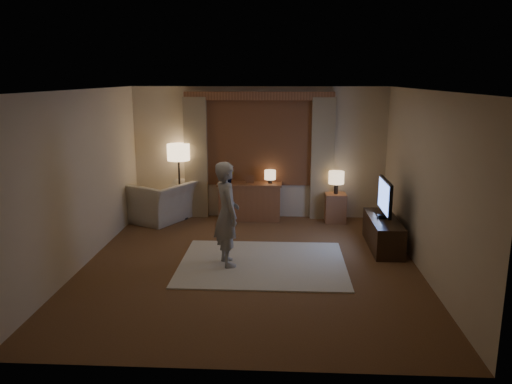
# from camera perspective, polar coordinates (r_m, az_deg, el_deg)

# --- Properties ---
(room) EXTENTS (5.04, 5.54, 2.64)m
(room) POSITION_cam_1_polar(r_m,az_deg,el_deg) (7.71, -0.45, 2.25)
(room) COLOR brown
(room) RESTS_ON ground
(rug) EXTENTS (2.50, 2.00, 0.02)m
(rug) POSITION_cam_1_polar(r_m,az_deg,el_deg) (7.65, 0.76, -8.16)
(rug) COLOR beige
(rug) RESTS_ON floor
(sideboard) EXTENTS (1.20, 0.40, 0.70)m
(sideboard) POSITION_cam_1_polar(r_m,az_deg,el_deg) (9.88, -0.72, -1.19)
(sideboard) COLOR brown
(sideboard) RESTS_ON floor
(picture_frame) EXTENTS (0.16, 0.02, 0.20)m
(picture_frame) POSITION_cam_1_polar(r_m,az_deg,el_deg) (9.78, -0.72, 1.37)
(picture_frame) COLOR brown
(picture_frame) RESTS_ON sideboard
(plant) EXTENTS (0.17, 0.13, 0.30)m
(plant) POSITION_cam_1_polar(r_m,az_deg,el_deg) (9.81, -3.06, 1.68)
(plant) COLOR #999999
(plant) RESTS_ON sideboard
(table_lamp_sideboard) EXTENTS (0.22, 0.22, 0.30)m
(table_lamp_sideboard) POSITION_cam_1_polar(r_m,az_deg,el_deg) (9.74, 1.62, 1.91)
(table_lamp_sideboard) COLOR black
(table_lamp_sideboard) RESTS_ON sideboard
(floor_lamp) EXTENTS (0.44, 0.44, 1.50)m
(floor_lamp) POSITION_cam_1_polar(r_m,az_deg,el_deg) (9.89, -8.85, 4.05)
(floor_lamp) COLOR black
(floor_lamp) RESTS_ON floor
(armchair) EXTENTS (1.46, 1.52, 0.77)m
(armchair) POSITION_cam_1_polar(r_m,az_deg,el_deg) (10.00, -10.71, -1.04)
(armchair) COLOR #C0B49E
(armchair) RESTS_ON floor
(side_table) EXTENTS (0.40, 0.40, 0.56)m
(side_table) POSITION_cam_1_polar(r_m,az_deg,el_deg) (9.89, 9.05, -1.77)
(side_table) COLOR brown
(side_table) RESTS_ON floor
(table_lamp_side) EXTENTS (0.30, 0.30, 0.44)m
(table_lamp_side) POSITION_cam_1_polar(r_m,az_deg,el_deg) (9.75, 9.17, 1.57)
(table_lamp_side) COLOR black
(table_lamp_side) RESTS_ON side_table
(tv_stand) EXTENTS (0.45, 1.40, 0.50)m
(tv_stand) POSITION_cam_1_polar(r_m,az_deg,el_deg) (8.57, 14.31, -4.54)
(tv_stand) COLOR black
(tv_stand) RESTS_ON floor
(tv) EXTENTS (0.22, 0.90, 0.65)m
(tv) POSITION_cam_1_polar(r_m,az_deg,el_deg) (8.41, 14.53, -0.59)
(tv) COLOR black
(tv) RESTS_ON tv_stand
(person) EXTENTS (0.56, 0.67, 1.57)m
(person) POSITION_cam_1_polar(r_m,az_deg,el_deg) (7.38, -3.35, -2.52)
(person) COLOR gray
(person) RESTS_ON rug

